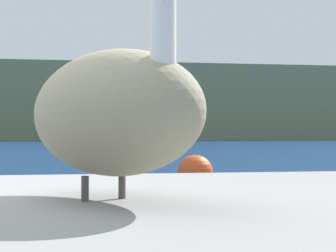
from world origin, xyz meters
TOP-DOWN VIEW (x-y plane):
  - hillside_backdrop at (0.00, 65.77)m, footprint 140.00×17.51m
  - pelican at (1.17, -0.57)m, footprint 0.88×1.36m
  - mooring_buoy at (2.88, 5.85)m, footprint 0.55×0.55m

SIDE VIEW (x-z plane):
  - mooring_buoy at x=2.88m, z-range 0.00..0.55m
  - pelican at x=1.17m, z-range 0.53..1.46m
  - hillside_backdrop at x=0.00m, z-range 0.00..8.28m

